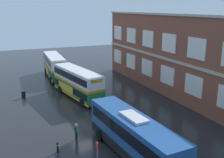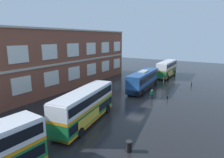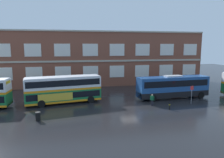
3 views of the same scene
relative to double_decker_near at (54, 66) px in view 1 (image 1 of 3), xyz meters
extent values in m
plane|color=black|center=(22.58, 0.33, -2.15)|extent=(120.00, 120.00, 0.00)
cube|color=brown|center=(20.77, 16.33, 3.57)|extent=(44.96, 8.00, 11.45)
cube|color=#B2A893|center=(20.77, 12.25, 3.34)|extent=(44.96, 0.16, 0.36)
cube|color=#B2A893|center=(20.77, 12.28, 9.45)|extent=(44.96, 0.28, 0.30)
cube|color=silver|center=(1.10, 12.27, 1.06)|extent=(3.15, 0.12, 2.52)
cube|color=silver|center=(6.72, 12.27, 1.06)|extent=(3.15, 0.12, 2.52)
cube|color=silver|center=(12.34, 12.27, 1.06)|extent=(3.15, 0.12, 2.52)
cube|color=silver|center=(17.96, 12.27, 1.06)|extent=(3.15, 0.12, 2.52)
cube|color=silver|center=(23.58, 12.27, 1.06)|extent=(3.15, 0.12, 2.52)
cube|color=silver|center=(1.10, 12.27, 5.63)|extent=(3.15, 0.12, 2.52)
cube|color=silver|center=(6.72, 12.27, 5.63)|extent=(3.15, 0.12, 2.52)
cube|color=silver|center=(12.34, 12.27, 5.63)|extent=(3.15, 0.12, 2.52)
cube|color=silver|center=(17.96, 12.27, 5.63)|extent=(3.15, 0.12, 2.52)
cube|color=silver|center=(23.58, 12.27, 5.63)|extent=(3.15, 0.12, 2.52)
cube|color=#197038|center=(0.00, 0.00, -0.92)|extent=(11.12, 3.15, 1.75)
cube|color=black|center=(0.00, 0.00, -0.71)|extent=(10.69, 3.16, 0.90)
cube|color=orange|center=(0.00, 0.00, 0.10)|extent=(11.12, 3.15, 0.30)
cube|color=silver|center=(0.00, 0.00, 1.03)|extent=(11.12, 3.15, 1.55)
cube|color=black|center=(0.00, 0.00, 1.10)|extent=(10.69, 3.16, 0.90)
cube|color=orange|center=(0.00, 0.00, -1.66)|extent=(11.12, 3.17, 0.28)
cube|color=silver|center=(0.00, 0.00, 1.86)|extent=(10.90, 3.03, 0.12)
cube|color=gold|center=(-1.39, -1.21, -0.84)|extent=(4.83, 0.29, 1.10)
cube|color=yellow|center=(5.46, -0.30, 1.45)|extent=(0.15, 1.66, 0.40)
cylinder|color=black|center=(3.77, -1.48, -1.63)|extent=(1.06, 0.38, 1.04)
cylinder|color=black|center=(3.91, 1.06, -1.63)|extent=(1.06, 0.38, 1.04)
cylinder|color=black|center=(-3.37, -1.09, -1.63)|extent=(1.06, 0.38, 1.04)
cylinder|color=black|center=(-3.23, 1.45, -1.63)|extent=(1.06, 0.38, 1.04)
cube|color=#197038|center=(12.91, 0.60, -0.92)|extent=(11.28, 4.42, 1.75)
cube|color=black|center=(12.91, 0.60, -0.71)|extent=(10.85, 4.39, 0.90)
cube|color=orange|center=(12.91, 0.60, 0.10)|extent=(11.28, 4.42, 0.30)
cube|color=silver|center=(12.91, 0.60, 1.03)|extent=(11.28, 4.42, 1.55)
cube|color=black|center=(12.91, 0.60, 1.10)|extent=(10.85, 4.39, 0.90)
cube|color=orange|center=(12.91, 0.60, -1.66)|extent=(11.28, 4.44, 0.28)
cube|color=silver|center=(12.91, 0.60, 1.86)|extent=(11.04, 4.28, 0.12)
cube|color=gold|center=(11.83, -0.90, -0.84)|extent=(4.77, 0.87, 1.10)
cube|color=yellow|center=(18.29, 1.55, 1.45)|extent=(0.35, 1.64, 0.40)
cylinder|color=black|center=(16.92, 0.01, -1.63)|extent=(1.08, 0.50, 1.04)
cylinder|color=black|center=(16.48, 2.52, -1.63)|extent=(1.08, 0.50, 1.04)
cylinder|color=black|center=(9.88, -1.23, -1.63)|extent=(1.08, 0.50, 1.04)
cylinder|color=black|center=(9.43, 1.28, -1.63)|extent=(1.08, 0.50, 1.04)
cube|color=navy|center=(30.47, 0.36, -0.15)|extent=(12.15, 3.37, 3.20)
cube|color=black|center=(30.47, 0.36, 0.49)|extent=(11.43, 3.36, 1.00)
cube|color=black|center=(30.47, 0.36, -1.30)|extent=(12.15, 3.39, 0.90)
cube|color=silver|center=(30.47, 0.36, 1.55)|extent=(2.96, 1.47, 0.20)
cylinder|color=black|center=(26.49, -1.20, -1.63)|extent=(1.06, 0.39, 1.04)
cylinder|color=black|center=(26.32, 1.35, -1.63)|extent=(1.06, 0.39, 1.04)
cylinder|color=black|center=(25.42, -3.19, -1.72)|extent=(0.23, 0.23, 0.85)
cylinder|color=black|center=(25.56, -3.32, -1.72)|extent=(0.23, 0.23, 0.85)
cube|color=#145933|center=(25.49, -3.25, -1.00)|extent=(0.46, 0.45, 0.60)
cylinder|color=#145933|center=(25.30, -3.08, -1.03)|extent=(0.16, 0.16, 0.57)
cylinder|color=#145933|center=(25.68, -3.43, -1.03)|extent=(0.16, 0.16, 0.57)
sphere|color=tan|center=(25.49, -3.25, -0.56)|extent=(0.22, 0.22, 0.22)
cylinder|color=slate|center=(31.65, -3.34, -0.80)|extent=(0.10, 0.10, 2.70)
cube|color=red|center=(31.65, -3.36, 0.27)|extent=(0.44, 0.04, 0.56)
cylinder|color=black|center=(10.25, -6.63, -1.67)|extent=(0.56, 0.56, 0.95)
cylinder|color=black|center=(10.25, -6.63, -1.16)|extent=(0.60, 0.60, 0.08)
cylinder|color=black|center=(27.13, -5.46, -1.67)|extent=(0.18, 0.18, 0.95)
cylinder|color=yellow|center=(27.13, -5.46, -1.47)|extent=(0.19, 0.19, 0.08)
camera|label=1|loc=(49.13, -9.67, 10.40)|focal=43.70mm
camera|label=2|loc=(-3.49, -13.33, 8.02)|focal=29.98mm
camera|label=3|loc=(14.43, -30.71, 6.35)|focal=33.19mm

